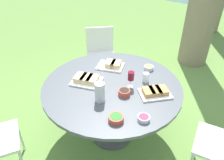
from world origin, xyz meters
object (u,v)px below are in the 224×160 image
at_px(chair_far_back, 101,51).
at_px(water_pitcher, 100,92).
at_px(dining_table, 112,91).
at_px(wine_glass, 131,77).

relative_size(chair_far_back, water_pitcher, 4.39).
height_order(dining_table, wine_glass, wine_glass).
xyz_separation_m(chair_far_back, wine_glass, (1.13, -0.80, 0.38)).
bearing_deg(dining_table, water_pitcher, -74.77).
distance_m(water_pitcher, wine_glass, 0.38).
bearing_deg(water_pitcher, dining_table, 105.23).
xyz_separation_m(chair_far_back, water_pitcher, (1.03, -1.17, 0.35)).
distance_m(dining_table, wine_glass, 0.30).
bearing_deg(chair_far_back, dining_table, -43.08).
relative_size(dining_table, chair_far_back, 1.68).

